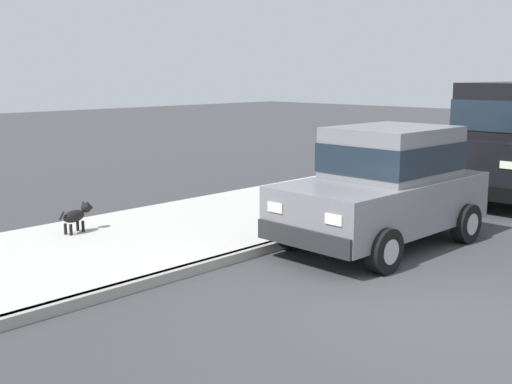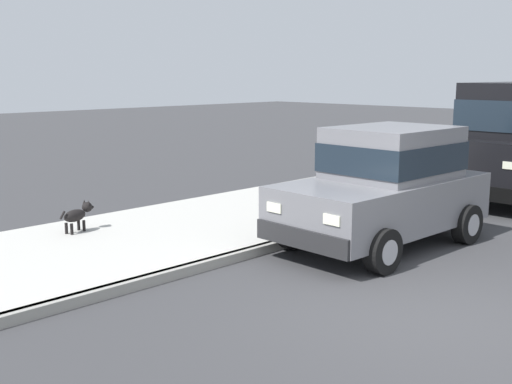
{
  "view_description": "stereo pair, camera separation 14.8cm",
  "coord_description": "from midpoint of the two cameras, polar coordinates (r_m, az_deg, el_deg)",
  "views": [
    {
      "loc": [
        3.21,
        -6.33,
        2.7
      ],
      "look_at": [
        -3.67,
        0.73,
        0.85
      ],
      "focal_mm": 44.37,
      "sensor_mm": 36.0,
      "label": 1
    },
    {
      "loc": [
        3.32,
        -6.23,
        2.7
      ],
      "look_at": [
        -3.67,
        0.73,
        0.85
      ],
      "focal_mm": 44.37,
      "sensor_mm": 36.0,
      "label": 2
    }
  ],
  "objects": [
    {
      "name": "car_grey_hatchback",
      "position": [
        10.17,
        11.18,
        0.66
      ],
      "size": [
        2.03,
        3.84,
        1.88
      ],
      "color": "slate",
      "rests_on": "ground"
    },
    {
      "name": "ground_plane",
      "position": [
        7.58,
        15.93,
        -10.68
      ],
      "size": [
        80.0,
        80.0,
        0.0
      ],
      "primitive_type": "plane",
      "color": "#38383A"
    },
    {
      "name": "sidewalk",
      "position": [
        10.71,
        -8.27,
        -3.7
      ],
      "size": [
        3.6,
        64.0,
        0.14
      ],
      "primitive_type": "cube",
      "color": "#B7B5AD",
      "rests_on": "ground"
    },
    {
      "name": "dog_black",
      "position": [
        10.75,
        -16.25,
        -2.0
      ],
      "size": [
        0.32,
        0.74,
        0.49
      ],
      "color": "black",
      "rests_on": "sidewalk"
    },
    {
      "name": "curb",
      "position": [
        9.39,
        -1.52,
        -5.64
      ],
      "size": [
        0.16,
        64.0,
        0.14
      ],
      "primitive_type": "cube",
      "color": "gray",
      "rests_on": "ground"
    }
  ]
}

